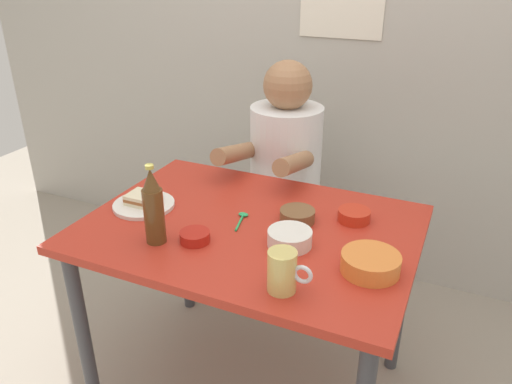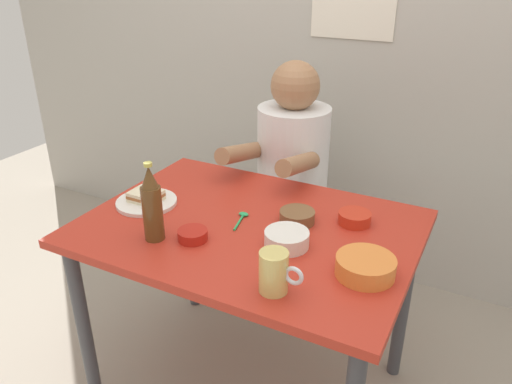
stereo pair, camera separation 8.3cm
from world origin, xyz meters
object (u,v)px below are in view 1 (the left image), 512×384
Objects in this scene: dining_table at (250,248)px; stool at (284,232)px; beer_mug at (283,271)px; condiment_bowl_brown at (297,215)px; person_seated at (285,152)px; beer_bottle at (153,208)px; plate_orange at (144,205)px; sandwich at (143,199)px.

dining_table reaches higher than stool.
beer_mug reaches higher than condiment_bowl_brown.
condiment_bowl_brown is (0.25, -0.53, -0.00)m from person_seated.
person_seated is at bearing 100.47° from dining_table.
beer_bottle is at bearing -97.44° from stool.
person_seated reaches higher than beer_mug.
plate_orange is (-0.40, -0.04, 0.10)m from dining_table.
stool is 0.63× the size of person_seated.
condiment_bowl_brown is at bearing 13.10° from sandwich.
person_seated is 6.00× the size of condiment_bowl_brown.
beer_bottle is at bearing -45.30° from sandwich.
stool is at bearing 82.56° from beer_bottle.
condiment_bowl_brown is (0.54, 0.13, 0.02)m from plate_orange.
stool is at bearing 110.63° from beer_mug.
plate_orange is 2.00× the size of sandwich.
beer_mug reaches higher than dining_table.
stool is 2.05× the size of plate_orange.
stool is (-0.11, 0.63, -0.30)m from dining_table.
dining_table is 0.43m from sandwich.
condiment_bowl_brown is at bearing 104.14° from beer_mug.
person_seated is at bearing 66.09° from sandwich.
beer_mug is (0.35, -0.91, 0.03)m from person_seated.
dining_table is 8.73× the size of beer_mug.
condiment_bowl_brown is at bearing 40.39° from beer_bottle.
person_seated reaches higher than dining_table.
sandwich reaches higher than condiment_bowl_brown.
stool is 1.00m from beer_bottle.
dining_table is at bearing 44.16° from beer_bottle.
plate_orange is 0.56m from condiment_bowl_brown.
condiment_bowl_brown is at bearing 13.10° from plate_orange.
beer_bottle reaches higher than sandwich.
beer_mug is at bearing -21.75° from plate_orange.
dining_table is at bearing -79.72° from stool.
person_seated reaches higher than beer_bottle.
sandwich is at bearing 158.25° from beer_mug.
beer_mug is 0.47m from beer_bottle.
dining_table is 0.38m from beer_bottle.
person_seated is (-0.11, 0.62, 0.12)m from dining_table.
dining_table is 0.42m from plate_orange.
beer_mug is 1.05× the size of condiment_bowl_brown.
condiment_bowl_brown is (0.36, 0.31, -0.10)m from beer_bottle.
stool is 3.75× the size of condiment_bowl_brown.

